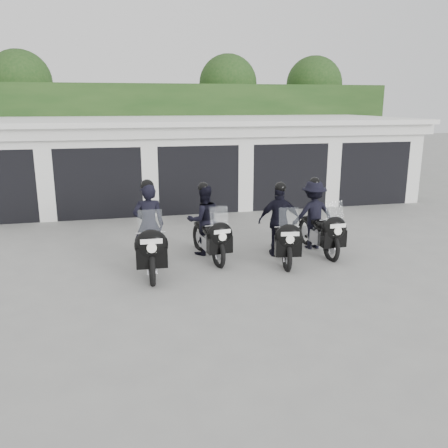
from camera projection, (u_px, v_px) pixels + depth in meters
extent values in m
plane|color=gray|center=(244.00, 269.00, 10.29)|extent=(80.00, 80.00, 0.00)
cube|color=white|center=(185.00, 160.00, 17.96)|extent=(16.00, 6.00, 2.80)
cube|color=white|center=(185.00, 120.00, 17.41)|extent=(16.40, 6.80, 0.16)
cube|color=white|center=(199.00, 131.00, 14.59)|extent=(16.40, 0.12, 0.40)
cube|color=black|center=(199.00, 210.00, 15.43)|extent=(16.00, 0.06, 0.24)
cube|color=white|center=(46.00, 175.00, 14.26)|extent=(0.50, 0.50, 2.80)
cube|color=black|center=(100.00, 178.00, 15.66)|extent=(2.60, 2.60, 2.20)
cube|color=white|center=(96.00, 137.00, 14.32)|extent=(2.60, 0.50, 0.60)
cube|color=white|center=(149.00, 172.00, 14.94)|extent=(0.50, 0.50, 2.80)
cube|color=black|center=(193.00, 175.00, 16.34)|extent=(2.60, 2.60, 2.20)
cube|color=white|center=(197.00, 136.00, 15.00)|extent=(2.60, 0.50, 0.60)
cube|color=white|center=(244.00, 169.00, 15.61)|extent=(0.50, 0.50, 2.80)
cube|color=black|center=(278.00, 172.00, 17.02)|extent=(2.60, 2.60, 2.20)
cube|color=white|center=(289.00, 134.00, 15.68)|extent=(2.60, 0.50, 0.60)
cube|color=white|center=(331.00, 166.00, 16.29)|extent=(0.50, 0.50, 2.80)
cube|color=black|center=(356.00, 169.00, 17.69)|extent=(2.60, 2.60, 2.20)
cube|color=white|center=(374.00, 133.00, 16.35)|extent=(2.60, 0.50, 0.60)
cube|color=white|center=(411.00, 163.00, 16.97)|extent=(0.50, 0.50, 2.80)
cube|color=#1A3914|center=(171.00, 133.00, 21.55)|extent=(20.00, 2.00, 4.30)
sphere|color=#1A3914|center=(20.00, 82.00, 20.98)|extent=(2.80, 2.80, 2.80)
cylinder|color=black|center=(26.00, 144.00, 21.67)|extent=(0.24, 0.24, 3.30)
sphere|color=#1A3914|center=(228.00, 84.00, 23.06)|extent=(2.80, 2.80, 2.80)
cylinder|color=black|center=(228.00, 141.00, 23.74)|extent=(0.24, 0.24, 3.30)
sphere|color=#1A3914|center=(314.00, 84.00, 24.04)|extent=(2.80, 2.80, 2.80)
cylinder|color=black|center=(311.00, 139.00, 24.73)|extent=(0.24, 0.24, 3.30)
torus|color=black|center=(152.00, 268.00, 9.44)|extent=(0.14, 0.77, 0.77)
torus|color=black|center=(149.00, 246.00, 10.89)|extent=(0.14, 0.77, 0.77)
cube|color=#B2B2B7|center=(150.00, 252.00, 10.17)|extent=(0.30, 0.59, 0.34)
cube|color=black|center=(151.00, 260.00, 10.19)|extent=(0.13, 1.38, 0.06)
ellipsoid|color=black|center=(150.00, 239.00, 9.91)|extent=(0.36, 0.62, 0.30)
cube|color=black|center=(149.00, 232.00, 10.33)|extent=(0.30, 0.59, 0.11)
ellipsoid|color=black|center=(151.00, 245.00, 9.24)|extent=(0.68, 0.37, 0.63)
cube|color=black|center=(152.00, 257.00, 9.30)|extent=(0.62, 0.25, 0.42)
cube|color=#B2BFC6|center=(150.00, 224.00, 9.16)|extent=(0.47, 0.14, 0.54)
cylinder|color=silver|center=(150.00, 233.00, 9.39)|extent=(0.59, 0.05, 0.03)
cube|color=white|center=(151.00, 241.00, 9.03)|extent=(0.42, 0.03, 0.10)
cube|color=white|center=(152.00, 250.00, 9.11)|extent=(0.19, 0.02, 0.11)
imported|color=black|center=(149.00, 225.00, 10.32)|extent=(0.69, 0.47, 1.85)
sphere|color=black|center=(147.00, 186.00, 10.10)|extent=(0.29, 0.29, 0.29)
torus|color=black|center=(218.00, 253.00, 10.44)|extent=(0.21, 0.70, 0.69)
torus|color=black|center=(199.00, 238.00, 11.67)|extent=(0.21, 0.70, 0.69)
cube|color=#B2B2B7|center=(208.00, 242.00, 11.06)|extent=(0.32, 0.55, 0.30)
cube|color=black|center=(208.00, 248.00, 11.08)|extent=(0.26, 1.23, 0.06)
ellipsoid|color=black|center=(210.00, 230.00, 10.83)|extent=(0.39, 0.58, 0.27)
cube|color=black|center=(204.00, 226.00, 11.19)|extent=(0.32, 0.55, 0.09)
ellipsoid|color=black|center=(220.00, 235.00, 10.26)|extent=(0.64, 0.40, 0.57)
cube|color=black|center=(220.00, 244.00, 10.32)|extent=(0.57, 0.29, 0.38)
cube|color=#B2BFC6|center=(219.00, 218.00, 10.19)|extent=(0.43, 0.17, 0.48)
cylinder|color=silver|center=(217.00, 225.00, 10.39)|extent=(0.53, 0.11, 0.03)
cube|color=white|center=(222.00, 232.00, 10.09)|extent=(0.38, 0.07, 0.09)
cube|color=white|center=(222.00, 239.00, 10.16)|extent=(0.17, 0.04, 0.09)
imported|color=black|center=(204.00, 220.00, 11.18)|extent=(0.89, 0.74, 1.66)
sphere|color=black|center=(203.00, 188.00, 10.98)|extent=(0.26, 0.26, 0.26)
torus|color=black|center=(287.00, 256.00, 10.23)|extent=(0.21, 0.71, 0.70)
torus|color=black|center=(276.00, 238.00, 11.57)|extent=(0.21, 0.71, 0.70)
cube|color=#B2B2B7|center=(281.00, 244.00, 10.90)|extent=(0.33, 0.56, 0.31)
cube|color=black|center=(281.00, 250.00, 10.92)|extent=(0.27, 1.25, 0.06)
ellipsoid|color=black|center=(283.00, 232.00, 10.66)|extent=(0.39, 0.60, 0.28)
cube|color=black|center=(279.00, 227.00, 11.06)|extent=(0.33, 0.56, 0.10)
ellipsoid|color=black|center=(288.00, 237.00, 10.05)|extent=(0.65, 0.41, 0.58)
cube|color=black|center=(288.00, 247.00, 10.10)|extent=(0.58, 0.30, 0.38)
cube|color=#B2BFC6|center=(289.00, 219.00, 9.98)|extent=(0.44, 0.18, 0.49)
cylinder|color=silver|center=(287.00, 227.00, 10.19)|extent=(0.54, 0.11, 0.03)
cube|color=white|center=(290.00, 234.00, 9.86)|extent=(0.38, 0.07, 0.09)
cube|color=white|center=(290.00, 242.00, 9.93)|extent=(0.17, 0.04, 0.10)
imported|color=black|center=(279.00, 221.00, 11.04)|extent=(1.06, 0.71, 1.69)
sphere|color=black|center=(280.00, 187.00, 10.85)|extent=(0.26, 0.26, 0.26)
torus|color=black|center=(331.00, 247.00, 10.85)|extent=(0.14, 0.71, 0.71)
torus|color=black|center=(305.00, 232.00, 12.15)|extent=(0.14, 0.71, 0.71)
cube|color=#B2B2B7|center=(317.00, 236.00, 11.50)|extent=(0.28, 0.54, 0.31)
cube|color=black|center=(317.00, 243.00, 11.52)|extent=(0.14, 1.26, 0.06)
ellipsoid|color=black|center=(321.00, 225.00, 11.27)|extent=(0.34, 0.57, 0.28)
cube|color=black|center=(313.00, 220.00, 11.65)|extent=(0.28, 0.54, 0.10)
ellipsoid|color=black|center=(334.00, 229.00, 10.67)|extent=(0.62, 0.35, 0.58)
cube|color=black|center=(334.00, 239.00, 10.72)|extent=(0.57, 0.24, 0.39)
cube|color=#B2BFC6|center=(335.00, 212.00, 10.60)|extent=(0.43, 0.13, 0.49)
cylinder|color=silver|center=(330.00, 220.00, 10.80)|extent=(0.54, 0.05, 0.03)
cube|color=white|center=(338.00, 226.00, 10.48)|extent=(0.39, 0.03, 0.09)
cube|color=white|center=(337.00, 233.00, 10.56)|extent=(0.17, 0.02, 0.10)
imported|color=black|center=(313.00, 215.00, 11.63)|extent=(1.12, 0.62, 1.70)
sphere|color=black|center=(315.00, 183.00, 11.44)|extent=(0.26, 0.26, 0.26)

